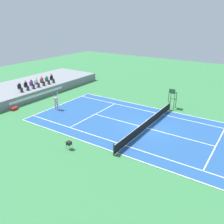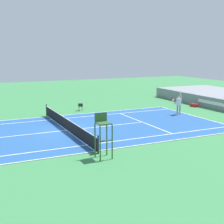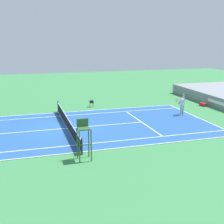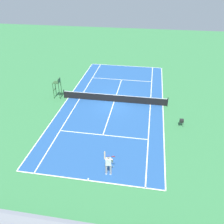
{
  "view_description": "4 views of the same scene",
  "coord_description": "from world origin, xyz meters",
  "px_view_note": "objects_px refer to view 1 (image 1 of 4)",
  "views": [
    {
      "loc": [
        -19.47,
        -8.84,
        10.25
      ],
      "look_at": [
        -0.41,
        3.86,
        1.0
      ],
      "focal_mm": 38.23,
      "sensor_mm": 36.0,
      "label": 1
    },
    {
      "loc": [
        21.8,
        -6.62,
        5.67
      ],
      "look_at": [
        -0.41,
        3.86,
        1.0
      ],
      "focal_mm": 51.03,
      "sensor_mm": 36.0,
      "label": 2
    },
    {
      "loc": [
        23.67,
        -3.37,
        7.12
      ],
      "look_at": [
        -0.41,
        3.86,
        1.0
      ],
      "focal_mm": 49.27,
      "sensor_mm": 36.0,
      "label": 3
    },
    {
      "loc": [
        -3.69,
        23.26,
        12.93
      ],
      "look_at": [
        -0.41,
        3.86,
        1.0
      ],
      "focal_mm": 37.65,
      "sensor_mm": 36.0,
      "label": 4
    }
  ],
  "objects_px": {
    "tennis_player": "(56,102)",
    "ball_hopper": "(69,143)",
    "tennis_ball": "(60,111)",
    "umpire_chair": "(173,96)",
    "spectator_seated_0": "(20,87)",
    "spectator_seated_2": "(32,84)",
    "spectator_seated_4": "(42,81)",
    "spectator_seated_6": "(52,79)",
    "spectator_seated_3": "(37,83)",
    "spectator_seated_1": "(26,86)",
    "equipment_bag": "(15,109)",
    "spectator_seated_5": "(47,80)"
  },
  "relations": [
    {
      "from": "spectator_seated_0",
      "to": "tennis_player",
      "type": "height_order",
      "value": "spectator_seated_0"
    },
    {
      "from": "spectator_seated_1",
      "to": "spectator_seated_5",
      "type": "distance_m",
      "value": 3.62
    },
    {
      "from": "spectator_seated_1",
      "to": "spectator_seated_2",
      "type": "bearing_deg",
      "value": 0.0
    },
    {
      "from": "spectator_seated_6",
      "to": "umpire_chair",
      "type": "relative_size",
      "value": 0.52
    },
    {
      "from": "spectator_seated_4",
      "to": "tennis_ball",
      "type": "xyz_separation_m",
      "value": [
        -3.75,
        -7.04,
        -1.74
      ]
    },
    {
      "from": "umpire_chair",
      "to": "ball_hopper",
      "type": "bearing_deg",
      "value": 165.24
    },
    {
      "from": "spectator_seated_6",
      "to": "spectator_seated_0",
      "type": "bearing_deg",
      "value": 180.0
    },
    {
      "from": "spectator_seated_0",
      "to": "spectator_seated_4",
      "type": "bearing_deg",
      "value": 0.0
    },
    {
      "from": "spectator_seated_1",
      "to": "spectator_seated_3",
      "type": "bearing_deg",
      "value": 0.0
    },
    {
      "from": "spectator_seated_0",
      "to": "spectator_seated_1",
      "type": "distance_m",
      "value": 0.97
    },
    {
      "from": "spectator_seated_1",
      "to": "equipment_bag",
      "type": "distance_m",
      "value": 4.53
    },
    {
      "from": "spectator_seated_1",
      "to": "tennis_ball",
      "type": "relative_size",
      "value": 18.6
    },
    {
      "from": "spectator_seated_2",
      "to": "spectator_seated_4",
      "type": "xyz_separation_m",
      "value": [
        1.8,
        0.0,
        0.0
      ]
    },
    {
      "from": "equipment_bag",
      "to": "spectator_seated_6",
      "type": "bearing_deg",
      "value": 15.05
    },
    {
      "from": "spectator_seated_2",
      "to": "equipment_bag",
      "type": "relative_size",
      "value": 1.34
    },
    {
      "from": "spectator_seated_5",
      "to": "tennis_player",
      "type": "distance_m",
      "value": 7.75
    },
    {
      "from": "ball_hopper",
      "to": "spectator_seated_5",
      "type": "bearing_deg",
      "value": 53.15
    },
    {
      "from": "spectator_seated_5",
      "to": "spectator_seated_6",
      "type": "distance_m",
      "value": 0.9
    },
    {
      "from": "spectator_seated_3",
      "to": "tennis_player",
      "type": "relative_size",
      "value": 0.61
    },
    {
      "from": "tennis_ball",
      "to": "ball_hopper",
      "type": "bearing_deg",
      "value": -130.1
    },
    {
      "from": "spectator_seated_0",
      "to": "spectator_seated_1",
      "type": "bearing_deg",
      "value": 0.0
    },
    {
      "from": "spectator_seated_4",
      "to": "spectator_seated_0",
      "type": "bearing_deg",
      "value": 180.0
    },
    {
      "from": "spectator_seated_0",
      "to": "tennis_player",
      "type": "xyz_separation_m",
      "value": [
        0.13,
        -6.29,
        -0.78
      ]
    },
    {
      "from": "spectator_seated_0",
      "to": "spectator_seated_3",
      "type": "bearing_deg",
      "value": 0.0
    },
    {
      "from": "spectator_seated_2",
      "to": "equipment_bag",
      "type": "bearing_deg",
      "value": -154.22
    },
    {
      "from": "tennis_ball",
      "to": "umpire_chair",
      "type": "relative_size",
      "value": 0.03
    },
    {
      "from": "umpire_chair",
      "to": "spectator_seated_3",
      "type": "bearing_deg",
      "value": 107.33
    },
    {
      "from": "spectator_seated_3",
      "to": "equipment_bag",
      "type": "relative_size",
      "value": 1.34
    },
    {
      "from": "tennis_player",
      "to": "spectator_seated_5",
      "type": "bearing_deg",
      "value": 54.64
    },
    {
      "from": "umpire_chair",
      "to": "ball_hopper",
      "type": "height_order",
      "value": "umpire_chair"
    },
    {
      "from": "spectator_seated_2",
      "to": "umpire_chair",
      "type": "height_order",
      "value": "umpire_chair"
    },
    {
      "from": "spectator_seated_2",
      "to": "spectator_seated_4",
      "type": "relative_size",
      "value": 1.0
    },
    {
      "from": "tennis_ball",
      "to": "ball_hopper",
      "type": "distance_m",
      "value": 8.67
    },
    {
      "from": "spectator_seated_0",
      "to": "spectator_seated_2",
      "type": "bearing_deg",
      "value": 0.0
    },
    {
      "from": "spectator_seated_5",
      "to": "ball_hopper",
      "type": "distance_m",
      "value": 17.11
    },
    {
      "from": "spectator_seated_4",
      "to": "spectator_seated_6",
      "type": "xyz_separation_m",
      "value": [
        1.81,
        0.0,
        0.0
      ]
    },
    {
      "from": "spectator_seated_0",
      "to": "ball_hopper",
      "type": "distance_m",
      "value": 14.83
    },
    {
      "from": "spectator_seated_2",
      "to": "spectator_seated_6",
      "type": "bearing_deg",
      "value": 0.0
    },
    {
      "from": "spectator_seated_2",
      "to": "tennis_ball",
      "type": "distance_m",
      "value": 7.51
    },
    {
      "from": "spectator_seated_6",
      "to": "tennis_ball",
      "type": "height_order",
      "value": "spectator_seated_6"
    },
    {
      "from": "spectator_seated_0",
      "to": "spectator_seated_6",
      "type": "distance_m",
      "value": 5.48
    },
    {
      "from": "equipment_bag",
      "to": "tennis_player",
      "type": "bearing_deg",
      "value": -55.85
    },
    {
      "from": "spectator_seated_5",
      "to": "spectator_seated_6",
      "type": "xyz_separation_m",
      "value": [
        0.9,
        0.0,
        0.0
      ]
    },
    {
      "from": "tennis_player",
      "to": "ball_hopper",
      "type": "bearing_deg",
      "value": -128.08
    },
    {
      "from": "spectator_seated_2",
      "to": "tennis_player",
      "type": "bearing_deg",
      "value": -105.57
    },
    {
      "from": "spectator_seated_4",
      "to": "umpire_chair",
      "type": "xyz_separation_m",
      "value": [
        4.44,
        -17.29,
        -0.22
      ]
    },
    {
      "from": "tennis_ball",
      "to": "umpire_chair",
      "type": "distance_m",
      "value": 13.21
    },
    {
      "from": "tennis_player",
      "to": "tennis_ball",
      "type": "xyz_separation_m",
      "value": [
        -0.2,
        -0.75,
        -0.96
      ]
    },
    {
      "from": "tennis_player",
      "to": "ball_hopper",
      "type": "xyz_separation_m",
      "value": [
        -5.78,
        -7.37,
        -0.42
      ]
    },
    {
      "from": "spectator_seated_4",
      "to": "spectator_seated_6",
      "type": "height_order",
      "value": "same"
    }
  ]
}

